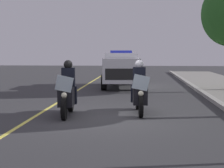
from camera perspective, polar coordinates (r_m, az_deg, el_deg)
The scene contains 5 objects.
ground_plane at distance 10.91m, azimuth -0.49°, elevation -5.27°, with size 80.00×80.00×0.00m, color #333335.
lane_stripe_center at distance 11.34m, azimuth -12.03°, elevation -4.97°, with size 48.00×0.12×0.01m, color #E0D14C.
police_motorcycle_lead_left at distance 11.15m, azimuth -7.11°, elevation -1.45°, with size 2.14×0.61×1.72m.
police_motorcycle_lead_right at distance 11.51m, azimuth 4.40°, elevation -1.22°, with size 2.14×0.61×1.72m.
police_suv at distance 19.87m, azimuth 1.46°, elevation 2.54°, with size 5.01×2.33×2.05m.
Camera 1 is at (10.69, 0.94, 1.98)m, focal length 57.19 mm.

